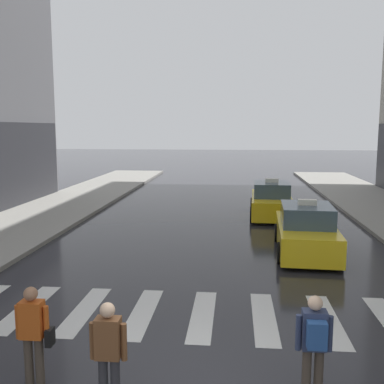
{
  "coord_description": "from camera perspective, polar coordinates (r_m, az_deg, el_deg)",
  "views": [
    {
      "loc": [
        0.67,
        -6.46,
        4.11
      ],
      "look_at": [
        -0.71,
        8.0,
        2.04
      ],
      "focal_mm": 42.14,
      "sensor_mm": 36.0,
      "label": 1
    }
  ],
  "objects": [
    {
      "name": "taxi_lead",
      "position": [
        15.38,
        14.22,
        -4.85
      ],
      "size": [
        2.12,
        4.62,
        1.8
      ],
      "color": "yellow",
      "rests_on": "ground"
    },
    {
      "name": "pedestrian_with_backpack",
      "position": [
        7.29,
        15.22,
        -17.67
      ],
      "size": [
        0.55,
        0.43,
        1.65
      ],
      "color": "#473D33",
      "rests_on": "ground"
    },
    {
      "name": "taxi_second",
      "position": [
        21.31,
        10.0,
        -1.16
      ],
      "size": [
        2.07,
        4.6,
        1.8
      ],
      "color": "yellow",
      "rests_on": "ground"
    },
    {
      "name": "pedestrian_with_handbag",
      "position": [
        7.85,
        -19.43,
        -16.21
      ],
      "size": [
        0.6,
        0.24,
        1.65
      ],
      "color": "#473D33",
      "rests_on": "ground"
    },
    {
      "name": "crosswalk_markings",
      "position": [
        10.33,
        1.35,
        -15.29
      ],
      "size": [
        11.3,
        2.8,
        0.01
      ],
      "color": "silver",
      "rests_on": "ground"
    },
    {
      "name": "pedestrian_plain_coat",
      "position": [
        6.98,
        -10.53,
        -19.05
      ],
      "size": [
        0.55,
        0.24,
        1.65
      ],
      "color": "#333338",
      "rests_on": "ground"
    }
  ]
}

